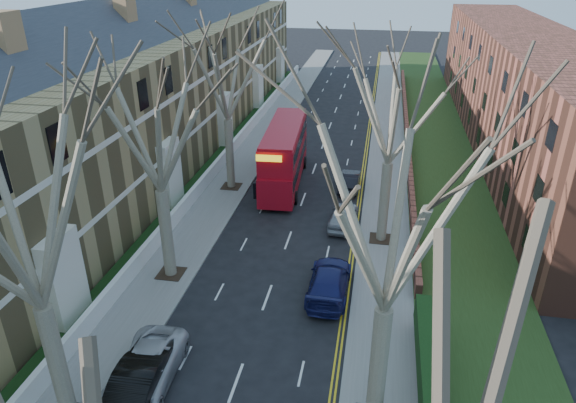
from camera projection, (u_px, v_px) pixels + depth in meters
The scene contains 17 objects.
pavement_left at pixel (261, 140), 48.92m from camera, with size 3.00×102.00×0.12m, color slate.
pavement_right at pixel (388, 148), 46.96m from camera, with size 3.00×102.00×0.12m, color slate.
terrace_left at pixel (142, 102), 40.71m from camera, with size 9.70×78.00×13.60m.
flats_right at pixel (521, 90), 46.47m from camera, with size 13.97×54.00×10.00m.
front_wall_left at pixel (218, 164), 41.88m from camera, with size 0.30×78.00×1.00m.
grass_verge_right at pixel (439, 150), 46.18m from camera, with size 6.00×102.00×0.06m.
tree_left_mid at pixel (14, 196), 15.54m from camera, with size 10.50×10.50×14.71m.
tree_left_far at pixel (152, 114), 24.52m from camera, with size 10.15×10.15×14.22m.
tree_left_dist at pixel (225, 60), 35.00m from camera, with size 10.50×10.50×14.71m.
tree_right_mid at pixel (396, 197), 15.44m from camera, with size 10.50×10.50×14.71m.
tree_right_far at pixel (394, 94), 27.96m from camera, with size 10.15×10.15×14.22m.
double_decker_bus at pixel (284, 157), 38.97m from camera, with size 3.24×10.90×4.51m.
car_left_mid at pixel (133, 394), 19.83m from camera, with size 1.70×4.87×1.60m, color black.
car_left_far at pixel (145, 370), 21.10m from camera, with size 2.37×5.13×1.43m, color #ADADB3.
car_right_near at pixel (329, 281), 26.77m from camera, with size 2.07×5.10×1.48m, color #171A51.
car_right_mid at pixel (343, 216), 33.53m from camera, with size 1.65×4.09×1.39m, color #94969C.
car_right_far at pixel (350, 180), 38.82m from camera, with size 1.41×4.04×1.33m, color black.
Camera 1 is at (5.05, -6.30, 16.19)m, focal length 32.00 mm.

